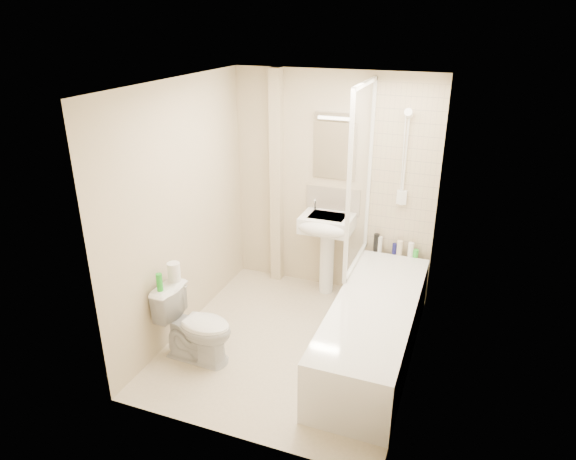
% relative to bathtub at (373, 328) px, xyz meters
% --- Properties ---
extents(floor, '(2.50, 2.50, 0.00)m').
position_rel_bathtub_xyz_m(floor, '(-0.75, -0.09, -0.29)').
color(floor, beige).
rests_on(floor, ground).
extents(wall_back, '(2.20, 0.02, 2.40)m').
position_rel_bathtub_xyz_m(wall_back, '(-0.75, 1.16, 0.91)').
color(wall_back, beige).
rests_on(wall_back, ground).
extents(wall_left, '(0.02, 2.50, 2.40)m').
position_rel_bathtub_xyz_m(wall_left, '(-1.85, -0.09, 0.91)').
color(wall_left, beige).
rests_on(wall_left, ground).
extents(wall_right, '(0.02, 2.50, 2.40)m').
position_rel_bathtub_xyz_m(wall_right, '(0.35, -0.09, 0.91)').
color(wall_right, beige).
rests_on(wall_right, ground).
extents(ceiling, '(2.20, 2.50, 0.02)m').
position_rel_bathtub_xyz_m(ceiling, '(-0.75, -0.09, 2.11)').
color(ceiling, white).
rests_on(ceiling, wall_back).
extents(tile_back, '(0.70, 0.01, 1.75)m').
position_rel_bathtub_xyz_m(tile_back, '(0.00, 1.15, 1.14)').
color(tile_back, beige).
rests_on(tile_back, wall_back).
extents(tile_right, '(0.01, 2.10, 1.75)m').
position_rel_bathtub_xyz_m(tile_right, '(0.34, 0.00, 1.14)').
color(tile_right, beige).
rests_on(tile_right, wall_right).
extents(pipe_boxing, '(0.12, 0.12, 2.40)m').
position_rel_bathtub_xyz_m(pipe_boxing, '(-1.37, 1.10, 0.91)').
color(pipe_boxing, beige).
rests_on(pipe_boxing, ground).
extents(splashback, '(0.60, 0.02, 0.30)m').
position_rel_bathtub_xyz_m(splashback, '(-0.73, 1.15, 0.74)').
color(splashback, beige).
rests_on(splashback, wall_back).
extents(mirror, '(0.46, 0.01, 0.60)m').
position_rel_bathtub_xyz_m(mirror, '(-0.73, 1.15, 1.29)').
color(mirror, white).
rests_on(mirror, wall_back).
extents(strip_light, '(0.42, 0.07, 0.07)m').
position_rel_bathtub_xyz_m(strip_light, '(-0.73, 1.13, 1.66)').
color(strip_light, silver).
rests_on(strip_light, wall_back).
extents(bathtub, '(0.70, 2.10, 0.55)m').
position_rel_bathtub_xyz_m(bathtub, '(0.00, 0.00, 0.00)').
color(bathtub, white).
rests_on(bathtub, ground).
extents(shower_screen, '(0.04, 0.92, 1.80)m').
position_rel_bathtub_xyz_m(shower_screen, '(-0.35, 0.71, 1.16)').
color(shower_screen, white).
rests_on(shower_screen, bathtub).
extents(shower_fixture, '(0.10, 0.16, 0.99)m').
position_rel_bathtub_xyz_m(shower_fixture, '(-0.00, 1.10, 1.26)').
color(shower_fixture, white).
rests_on(shower_fixture, wall_back).
extents(pedestal_sink, '(0.55, 0.50, 1.05)m').
position_rel_bathtub_xyz_m(pedestal_sink, '(-0.73, 0.92, 0.45)').
color(pedestal_sink, white).
rests_on(pedestal_sink, ground).
extents(bottle_black_a, '(0.06, 0.06, 0.20)m').
position_rel_bathtub_xyz_m(bottle_black_a, '(-0.22, 1.07, 0.36)').
color(bottle_black_a, black).
rests_on(bottle_black_a, bathtub).
extents(bottle_white_a, '(0.05, 0.05, 0.17)m').
position_rel_bathtub_xyz_m(bottle_white_a, '(-0.18, 1.07, 0.35)').
color(bottle_white_a, white).
rests_on(bottle_white_a, bathtub).
extents(bottle_blue, '(0.05, 0.05, 0.12)m').
position_rel_bathtub_xyz_m(bottle_blue, '(-0.02, 1.07, 0.32)').
color(bottle_blue, '#131252').
rests_on(bottle_blue, bathtub).
extents(bottle_cream, '(0.06, 0.06, 0.16)m').
position_rel_bathtub_xyz_m(bottle_cream, '(0.03, 1.07, 0.34)').
color(bottle_cream, beige).
rests_on(bottle_cream, bathtub).
extents(bottle_white_b, '(0.06, 0.06, 0.15)m').
position_rel_bathtub_xyz_m(bottle_white_b, '(0.15, 1.07, 0.34)').
color(bottle_white_b, white).
rests_on(bottle_white_b, bathtub).
extents(bottle_green, '(0.06, 0.06, 0.08)m').
position_rel_bathtub_xyz_m(bottle_green, '(0.20, 1.07, 0.30)').
color(bottle_green, green).
rests_on(bottle_green, bathtub).
extents(toilet, '(0.44, 0.71, 0.69)m').
position_rel_bathtub_xyz_m(toilet, '(-1.47, -0.59, 0.06)').
color(toilet, white).
rests_on(toilet, ground).
extents(toilet_roll_lower, '(0.12, 0.12, 0.09)m').
position_rel_bathtub_xyz_m(toilet_roll_lower, '(-1.73, -0.49, 0.45)').
color(toilet_roll_lower, white).
rests_on(toilet_roll_lower, toilet).
extents(toilet_roll_upper, '(0.11, 0.11, 0.11)m').
position_rel_bathtub_xyz_m(toilet_roll_upper, '(-1.69, -0.53, 0.55)').
color(toilet_roll_upper, white).
rests_on(toilet_roll_upper, toilet_roll_lower).
extents(green_bottle, '(0.05, 0.05, 0.16)m').
position_rel_bathtub_xyz_m(green_bottle, '(-1.74, -0.69, 0.48)').
color(green_bottle, green).
rests_on(green_bottle, toilet).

